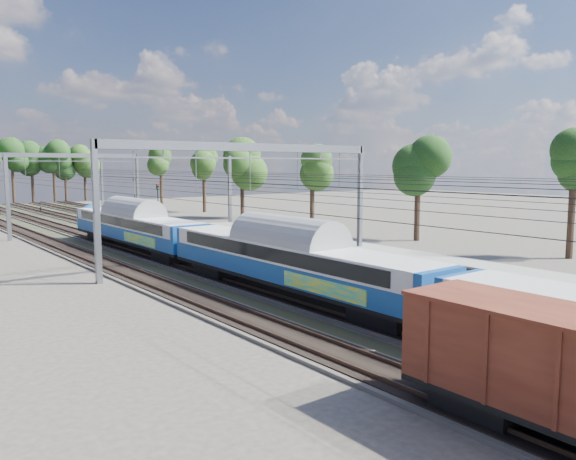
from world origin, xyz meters
TOP-DOWN VIEW (x-y plane):
  - track_bed at (-0.00, 45.00)m, footprint 21.00×130.00m
  - platform at (12.00, 20.00)m, footprint 3.00×70.00m
  - catenary at (0.33, 52.69)m, footprint 25.65×130.00m
  - tree_belt at (6.46, 93.45)m, footprint 40.31×97.66m
  - emu_train at (-4.50, 19.21)m, footprint 3.06×64.75m
  - worker at (-0.42, 87.38)m, footprint 0.56×0.67m
  - signal_near at (4.25, 55.17)m, footprint 0.37×0.35m
  - signal_far at (11.59, 79.53)m, footprint 0.35×0.32m

SIDE VIEW (x-z plane):
  - track_bed at x=0.00m, z-range -0.07..0.27m
  - platform at x=12.00m, z-range 0.00..0.30m
  - worker at x=-0.42m, z-range 0.00..1.56m
  - emu_train at x=-4.50m, z-range 0.40..4.87m
  - signal_near at x=4.25m, z-range 0.69..5.89m
  - signal_far at x=11.59m, z-range 0.73..6.20m
  - catenary at x=0.33m, z-range 1.90..10.90m
  - tree_belt at x=6.46m, z-range 2.30..14.38m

